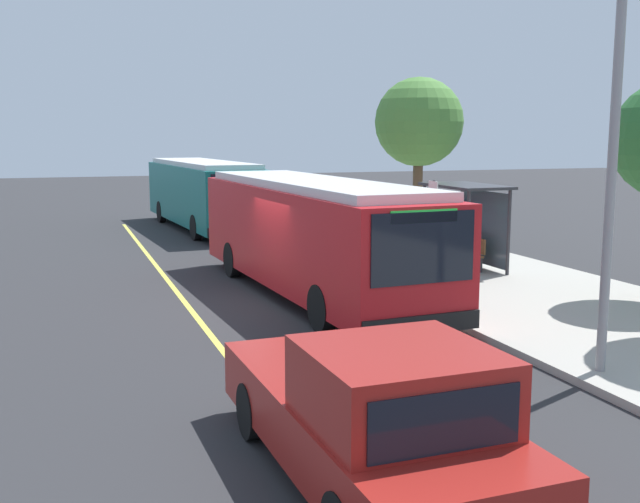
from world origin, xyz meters
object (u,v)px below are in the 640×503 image
Objects in this scene: transit_bus_second at (203,192)px; waiting_bench at (465,252)px; route_sign_post at (433,221)px; pedestrian_commuter at (385,235)px; pickup_truck at (371,416)px; transit_bus_main at (313,233)px.

transit_bus_second is 6.86× the size of waiting_bench.
route_sign_post is (15.78, 2.75, 0.34)m from transit_bus_second.
pedestrian_commuter is at bearing 173.93° from route_sign_post.
route_sign_post reaches higher than waiting_bench.
route_sign_post is at bearing 148.30° from pickup_truck.
transit_bus_main is at bearing 164.74° from pickup_truck.
transit_bus_second reaches higher than pickup_truck.
route_sign_post reaches higher than pedestrian_commuter.
pedestrian_commuter is at bearing -114.01° from waiting_bench.
transit_bus_main is 10.53m from pickup_truck.
transit_bus_second is 12.51m from pedestrian_commuter.
pickup_truck is (10.13, -2.76, -0.76)m from transit_bus_main.
route_sign_post is at bearing 9.90° from transit_bus_second.
pickup_truck is 1.94× the size of route_sign_post.
pedestrian_commuter is (-12.51, 5.84, 0.26)m from pickup_truck.
transit_bus_main is 3.01m from route_sign_post.
route_sign_post is (-8.83, 5.45, 1.10)m from pickup_truck.
transit_bus_second is 2.02× the size of pickup_truck.
pickup_truck is at bearing -34.73° from waiting_bench.
pickup_truck is 14.05m from waiting_bench.
waiting_bench is 0.95× the size of pedestrian_commuter.
transit_bus_main reaches higher than pedestrian_commuter.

